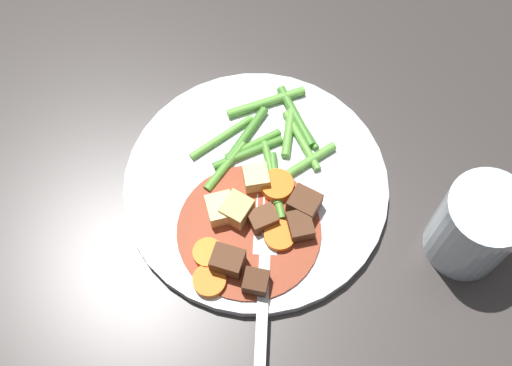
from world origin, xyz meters
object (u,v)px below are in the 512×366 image
meat_chunk_1 (256,282)px  meat_chunk_3 (263,219)px  dinner_plate (256,186)px  fork (264,278)px  meat_chunk_2 (300,226)px  carrot_slice_3 (209,281)px  water_glass (475,229)px  carrot_slice_2 (208,253)px  carrot_slice_0 (280,236)px  potato_chunk_0 (237,210)px  potato_chunk_2 (256,181)px  meat_chunk_0 (304,204)px  carrot_slice_1 (276,188)px  potato_chunk_1 (221,209)px  meat_chunk_4 (227,261)px

meat_chunk_1 → meat_chunk_3: size_ratio=0.87×
dinner_plate → fork: 0.10m
meat_chunk_2 → fork: 0.06m
carrot_slice_3 → meat_chunk_1: 0.04m
fork → water_glass: 0.19m
meat_chunk_1 → meat_chunk_3: 0.06m
carrot_slice_2 → meat_chunk_2: meat_chunk_2 is taller
carrot_slice_0 → meat_chunk_3: meat_chunk_3 is taller
potato_chunk_0 → potato_chunk_2: 0.03m
dinner_plate → meat_chunk_2: 0.06m
potato_chunk_0 → potato_chunk_2: size_ratio=1.13×
potato_chunk_0 → water_glass: (-0.03, 0.21, 0.02)m
meat_chunk_0 → meat_chunk_1: size_ratio=1.24×
potato_chunk_0 → potato_chunk_2: potato_chunk_0 is taller
carrot_slice_0 → carrot_slice_1: size_ratio=0.93×
potato_chunk_1 → fork: size_ratio=0.15×
meat_chunk_0 → meat_chunk_4: size_ratio=0.96×
meat_chunk_0 → meat_chunk_2: (0.02, 0.00, -0.00)m
potato_chunk_2 → meat_chunk_1: bearing=17.0°
potato_chunk_1 → meat_chunk_4: (0.05, 0.02, 0.00)m
meat_chunk_3 → dinner_plate: bearing=-154.8°
carrot_slice_2 → carrot_slice_0: bearing=121.0°
meat_chunk_0 → meat_chunk_4: bearing=-34.3°
meat_chunk_2 → meat_chunk_1: bearing=-20.5°
potato_chunk_1 → meat_chunk_4: 0.05m
carrot_slice_1 → meat_chunk_0: size_ratio=1.17×
carrot_slice_0 → meat_chunk_3: (-0.01, -0.02, 0.00)m
carrot_slice_2 → potato_chunk_0: (-0.05, 0.01, 0.01)m
water_glass → meat_chunk_0: bearing=-86.3°
carrot_slice_1 → carrot_slice_2: 0.09m
carrot_slice_1 → water_glass: size_ratio=0.35×
carrot_slice_2 → meat_chunk_3: size_ratio=1.11×
potato_chunk_1 → meat_chunk_2: 0.07m
meat_chunk_1 → meat_chunk_4: size_ratio=0.77×
carrot_slice_1 → potato_chunk_0: 0.05m
meat_chunk_2 → water_glass: bearing=102.3°
water_glass → carrot_slice_2: bearing=-70.2°
meat_chunk_4 → potato_chunk_1: bearing=-155.3°
potato_chunk_2 → meat_chunk_2: same height
potato_chunk_2 → meat_chunk_3: 0.04m
meat_chunk_1 → fork: bearing=148.9°
dinner_plate → fork: bearing=20.9°
carrot_slice_2 → meat_chunk_1: bearing=73.4°
dinner_plate → carrot_slice_1: 0.02m
meat_chunk_3 → carrot_slice_2: bearing=-40.6°
potato_chunk_1 → meat_chunk_4: meat_chunk_4 is taller
carrot_slice_2 → meat_chunk_4: bearing=77.0°
fork → meat_chunk_0: bearing=167.9°
potato_chunk_0 → potato_chunk_1: size_ratio=0.97×
carrot_slice_0 → carrot_slice_3: 0.08m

